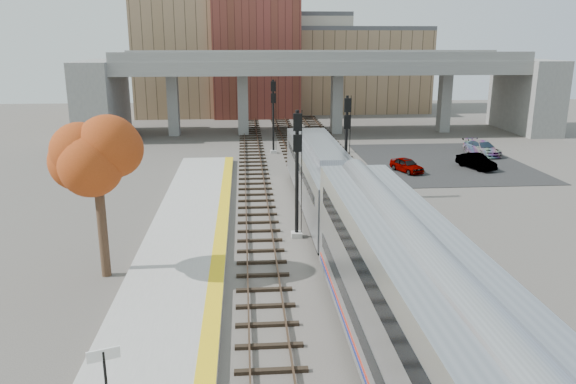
{
  "coord_description": "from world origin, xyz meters",
  "views": [
    {
      "loc": [
        -3.95,
        -20.69,
        10.84
      ],
      "look_at": [
        -1.54,
        9.7,
        2.5
      ],
      "focal_mm": 35.0,
      "sensor_mm": 36.0,
      "label": 1
    }
  ],
  "objects_px": {
    "coach": "(444,366)",
    "tree": "(96,153)",
    "car_a": "(407,165)",
    "car_b": "(476,161)",
    "locomotive": "(322,176)",
    "signal_mast_far": "(273,117)",
    "signal_mast_mid": "(346,149)",
    "signal_mast_near": "(297,176)",
    "car_c": "(482,148)"
  },
  "relations": [
    {
      "from": "coach",
      "to": "tree",
      "type": "distance_m",
      "value": 17.66
    },
    {
      "from": "car_a",
      "to": "car_b",
      "type": "distance_m",
      "value": 6.33
    },
    {
      "from": "locomotive",
      "to": "signal_mast_far",
      "type": "distance_m",
      "value": 19.24
    },
    {
      "from": "signal_mast_mid",
      "to": "locomotive",
      "type": "bearing_deg",
      "value": -128.8
    },
    {
      "from": "coach",
      "to": "signal_mast_near",
      "type": "distance_m",
      "value": 17.62
    },
    {
      "from": "car_b",
      "to": "car_a",
      "type": "bearing_deg",
      "value": 168.27
    },
    {
      "from": "car_b",
      "to": "locomotive",
      "type": "bearing_deg",
      "value": -162.26
    },
    {
      "from": "locomotive",
      "to": "signal_mast_far",
      "type": "height_order",
      "value": "signal_mast_far"
    },
    {
      "from": "car_b",
      "to": "car_c",
      "type": "bearing_deg",
      "value": 44.31
    },
    {
      "from": "locomotive",
      "to": "car_b",
      "type": "distance_m",
      "value": 18.5
    },
    {
      "from": "coach",
      "to": "signal_mast_mid",
      "type": "bearing_deg",
      "value": 85.44
    },
    {
      "from": "signal_mast_mid",
      "to": "car_b",
      "type": "height_order",
      "value": "signal_mast_mid"
    },
    {
      "from": "signal_mast_near",
      "to": "tree",
      "type": "distance_m",
      "value": 10.75
    },
    {
      "from": "car_a",
      "to": "tree",
      "type": "bearing_deg",
      "value": -156.62
    },
    {
      "from": "locomotive",
      "to": "signal_mast_mid",
      "type": "height_order",
      "value": "signal_mast_mid"
    },
    {
      "from": "signal_mast_far",
      "to": "coach",
      "type": "bearing_deg",
      "value": -87.12
    },
    {
      "from": "coach",
      "to": "signal_mast_mid",
      "type": "height_order",
      "value": "signal_mast_mid"
    },
    {
      "from": "car_b",
      "to": "car_c",
      "type": "relative_size",
      "value": 0.83
    },
    {
      "from": "locomotive",
      "to": "car_a",
      "type": "distance_m",
      "value": 13.39
    },
    {
      "from": "locomotive",
      "to": "signal_mast_near",
      "type": "xyz_separation_m",
      "value": [
        -2.1,
        -5.13,
        1.31
      ]
    },
    {
      "from": "locomotive",
      "to": "signal_mast_mid",
      "type": "relative_size",
      "value": 2.65
    },
    {
      "from": "locomotive",
      "to": "signal_mast_near",
      "type": "bearing_deg",
      "value": -112.25
    },
    {
      "from": "signal_mast_near",
      "to": "car_a",
      "type": "bearing_deg",
      "value": 54.92
    },
    {
      "from": "signal_mast_far",
      "to": "car_a",
      "type": "xyz_separation_m",
      "value": [
        10.71,
        -8.96,
        -2.91
      ]
    },
    {
      "from": "signal_mast_far",
      "to": "tree",
      "type": "xyz_separation_m",
      "value": [
        -9.49,
        -28.72,
        2.35
      ]
    },
    {
      "from": "locomotive",
      "to": "signal_mast_far",
      "type": "bearing_deg",
      "value": 96.28
    },
    {
      "from": "tree",
      "to": "car_a",
      "type": "distance_m",
      "value": 28.74
    },
    {
      "from": "signal_mast_far",
      "to": "tree",
      "type": "bearing_deg",
      "value": -108.28
    },
    {
      "from": "signal_mast_near",
      "to": "car_b",
      "type": "height_order",
      "value": "signal_mast_near"
    },
    {
      "from": "coach",
      "to": "signal_mast_far",
      "type": "distance_m",
      "value": 41.75
    },
    {
      "from": "car_b",
      "to": "car_c",
      "type": "xyz_separation_m",
      "value": [
        2.97,
        5.73,
        0.04
      ]
    },
    {
      "from": "coach",
      "to": "car_a",
      "type": "height_order",
      "value": "coach"
    },
    {
      "from": "signal_mast_near",
      "to": "signal_mast_mid",
      "type": "bearing_deg",
      "value": 61.72
    },
    {
      "from": "signal_mast_mid",
      "to": "signal_mast_far",
      "type": "height_order",
      "value": "signal_mast_mid"
    },
    {
      "from": "coach",
      "to": "signal_mast_near",
      "type": "xyz_separation_m",
      "value": [
        -2.1,
        17.47,
        0.79
      ]
    },
    {
      "from": "signal_mast_near",
      "to": "car_a",
      "type": "height_order",
      "value": "signal_mast_near"
    },
    {
      "from": "signal_mast_far",
      "to": "car_c",
      "type": "height_order",
      "value": "signal_mast_far"
    },
    {
      "from": "signal_mast_near",
      "to": "signal_mast_mid",
      "type": "height_order",
      "value": "signal_mast_mid"
    },
    {
      "from": "signal_mast_mid",
      "to": "car_c",
      "type": "relative_size",
      "value": 1.55
    },
    {
      "from": "locomotive",
      "to": "tree",
      "type": "height_order",
      "value": "tree"
    },
    {
      "from": "tree",
      "to": "car_b",
      "type": "distance_m",
      "value": 33.89
    },
    {
      "from": "signal_mast_near",
      "to": "car_b",
      "type": "relative_size",
      "value": 1.86
    },
    {
      "from": "signal_mast_near",
      "to": "car_c",
      "type": "bearing_deg",
      "value": 47.38
    },
    {
      "from": "coach",
      "to": "signal_mast_near",
      "type": "relative_size",
      "value": 3.48
    },
    {
      "from": "signal_mast_mid",
      "to": "signal_mast_far",
      "type": "bearing_deg",
      "value": 103.88
    },
    {
      "from": "signal_mast_mid",
      "to": "tree",
      "type": "relative_size",
      "value": 0.9
    },
    {
      "from": "locomotive",
      "to": "car_a",
      "type": "bearing_deg",
      "value": 49.6
    },
    {
      "from": "coach",
      "to": "tree",
      "type": "relative_size",
      "value": 3.15
    },
    {
      "from": "locomotive",
      "to": "car_b",
      "type": "relative_size",
      "value": 4.95
    },
    {
      "from": "signal_mast_mid",
      "to": "car_c",
      "type": "xyz_separation_m",
      "value": [
        15.87,
        14.08,
        -2.88
      ]
    }
  ]
}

